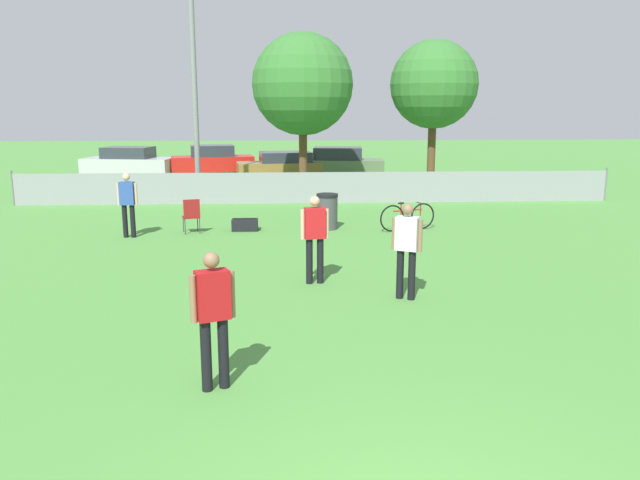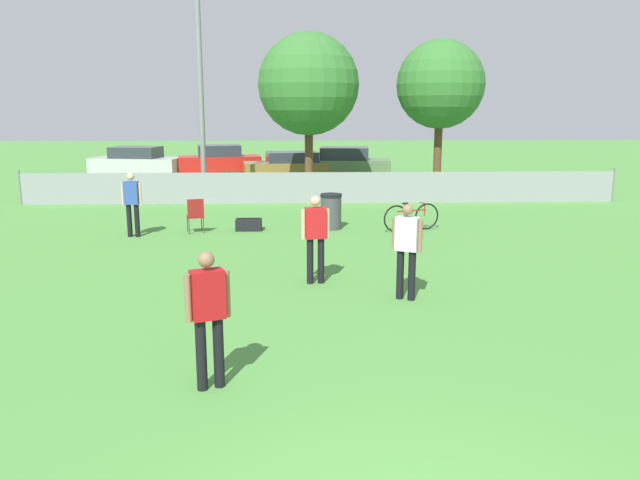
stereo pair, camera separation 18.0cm
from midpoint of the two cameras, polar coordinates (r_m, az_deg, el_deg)
fence_backline at (r=22.16m, az=0.38°, el=4.80°), size 21.10×0.07×1.21m
light_pole at (r=23.77m, az=-10.75°, el=16.05°), size 0.90×0.36×8.65m
tree_near_pole at (r=24.59m, az=-0.83°, el=14.03°), size 3.89×3.89×6.15m
tree_far_right at (r=25.72m, az=11.15°, el=13.75°), size 3.46×3.46×5.96m
player_thrower_red at (r=7.57m, az=-9.50°, el=-6.41°), size 0.51×0.35×1.71m
player_receiver_white at (r=11.04m, az=8.41°, el=-0.48°), size 0.50×0.37×1.71m
player_defender_red at (r=11.94m, az=0.02°, el=0.60°), size 0.54×0.27×1.71m
spectator_in_blue at (r=17.01m, az=-16.53°, el=3.48°), size 0.53×0.24×1.69m
frisbee_disc at (r=10.81m, az=-10.17°, el=-6.17°), size 0.26×0.26×0.03m
folding_chair_sideline at (r=17.18m, az=-11.03°, el=2.38°), size 0.54×0.54×0.94m
bicycle_sideline at (r=17.41m, az=8.66°, el=2.09°), size 1.63×0.64×0.79m
trash_bin at (r=17.44m, az=1.31°, el=2.64°), size 0.61×0.61×0.99m
gear_bag_sideline at (r=17.40m, az=-6.24°, el=1.41°), size 0.71×0.39×0.35m
parked_car_silver at (r=32.12m, az=-16.27°, el=6.86°), size 4.53×2.50×1.45m
parked_car_red at (r=31.97m, az=-9.01°, el=7.20°), size 4.28×2.33×1.48m
parked_car_tan at (r=29.41m, az=-2.39°, el=6.78°), size 4.68×2.39×1.30m
parked_car_olive at (r=29.63m, az=2.41°, el=6.95°), size 4.46×2.17×1.50m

